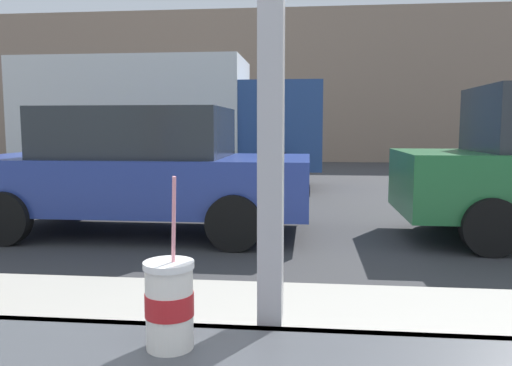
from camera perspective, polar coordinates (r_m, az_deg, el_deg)
ground_plane at (r=9.07m, az=5.42°, el=-2.52°), size 60.00×60.00×0.00m
building_facade_far at (r=20.78m, az=5.84°, el=10.70°), size 28.00×1.20×5.95m
soda_cup_left at (r=0.97m, az=-9.68°, el=-13.14°), size 0.09×0.09×0.32m
parked_car_blue at (r=6.85m, az=-12.78°, el=1.54°), size 4.40×2.02×1.64m
box_truck at (r=11.99m, az=-10.01°, el=7.21°), size 6.82×2.44×2.91m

